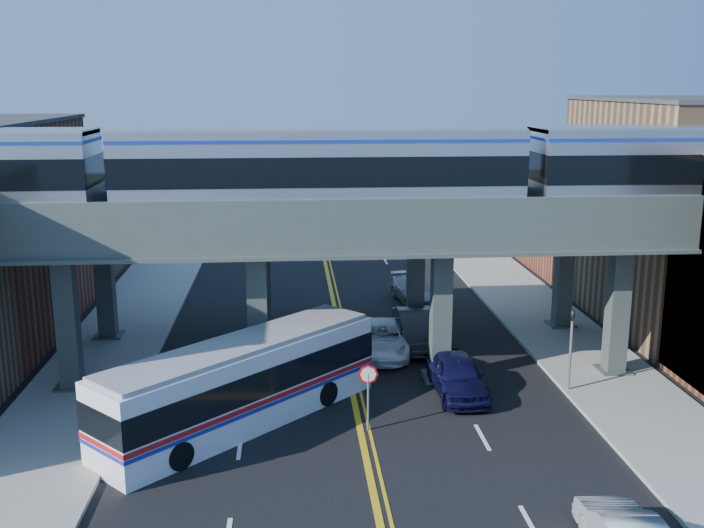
{
  "coord_description": "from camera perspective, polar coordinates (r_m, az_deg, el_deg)",
  "views": [
    {
      "loc": [
        -2.52,
        -24.59,
        12.89
      ],
      "look_at": [
        0.04,
        7.44,
        5.49
      ],
      "focal_mm": 40.0,
      "sensor_mm": 36.0,
      "label": 1
    }
  ],
  "objects": [
    {
      "name": "car_lane_c",
      "position": [
        38.43,
        2.22,
        -5.44
      ],
      "size": [
        3.14,
        5.76,
        1.53
      ],
      "primitive_type": "imported",
      "rotation": [
        0.0,
        0.0,
        -0.11
      ],
      "color": "white",
      "rests_on": "ground"
    },
    {
      "name": "elevated_viaduct_far",
      "position": [
        40.19,
        -0.92,
        3.77
      ],
      "size": [
        52.0,
        3.6,
        7.4
      ],
      "color": "#3A4340",
      "rests_on": "ground"
    },
    {
      "name": "elevated_viaduct_near",
      "position": [
        33.31,
        -0.15,
        1.85
      ],
      "size": [
        52.0,
        3.6,
        7.4
      ],
      "color": "#3A4340",
      "rests_on": "ground"
    },
    {
      "name": "car_lane_a",
      "position": [
        33.81,
        7.65,
        -8.03
      ],
      "size": [
        2.09,
        5.0,
        1.69
      ],
      "primitive_type": "imported",
      "rotation": [
        0.0,
        0.0,
        0.02
      ],
      "color": "black",
      "rests_on": "ground"
    },
    {
      "name": "traffic_signal",
      "position": [
        34.43,
        15.65,
        -5.45
      ],
      "size": [
        0.15,
        0.18,
        4.1
      ],
      "color": "slate",
      "rests_on": "ground"
    },
    {
      "name": "transit_bus",
      "position": [
        30.79,
        -7.99,
        -8.63
      ],
      "size": [
        10.72,
        10.49,
        3.16
      ],
      "rotation": [
        0.0,
        0.0,
        0.77
      ],
      "color": "white",
      "rests_on": "ground"
    },
    {
      "name": "sidewalk_west",
      "position": [
        37.96,
        -18.12,
        -7.43
      ],
      "size": [
        5.0,
        70.0,
        0.16
      ],
      "primitive_type": "cube",
      "color": "gray",
      "rests_on": "ground"
    },
    {
      "name": "building_west_c",
      "position": [
        56.63,
        -20.93,
        3.08
      ],
      "size": [
        8.0,
        10.0,
        8.0
      ],
      "primitive_type": "cube",
      "color": "olive",
      "rests_on": "ground"
    },
    {
      "name": "building_east_c",
      "position": [
        58.18,
        16.71,
        4.13
      ],
      "size": [
        8.0,
        10.0,
        9.0
      ],
      "primitive_type": "cube",
      "color": "brown",
      "rests_on": "ground"
    },
    {
      "name": "building_east_b",
      "position": [
        46.23,
        22.58,
        3.4
      ],
      "size": [
        8.0,
        14.0,
        12.0
      ],
      "primitive_type": "cube",
      "color": "olive",
      "rests_on": "ground"
    },
    {
      "name": "ground",
      "position": [
        27.88,
        1.17,
        -14.58
      ],
      "size": [
        120.0,
        120.0,
        0.0
      ],
      "primitive_type": "plane",
      "color": "black",
      "rests_on": "ground"
    },
    {
      "name": "stop_sign",
      "position": [
        29.89,
        1.19,
        -8.91
      ],
      "size": [
        0.76,
        0.09,
        2.63
      ],
      "color": "slate",
      "rests_on": "ground"
    },
    {
      "name": "car_lane_b",
      "position": [
        39.62,
        4.78,
        -4.73
      ],
      "size": [
        1.91,
        5.36,
        1.76
      ],
      "primitive_type": "imported",
      "rotation": [
        0.0,
        0.0,
        0.01
      ],
      "color": "#343437",
      "rests_on": "ground"
    },
    {
      "name": "transit_train",
      "position": [
        32.8,
        -2.36,
        6.94
      ],
      "size": [
        51.82,
        3.25,
        3.8
      ],
      "color": "black",
      "rests_on": "elevated_viaduct_near"
    },
    {
      "name": "sidewalk_east",
      "position": [
        39.46,
        16.63,
        -6.54
      ],
      "size": [
        5.0,
        70.0,
        0.16
      ],
      "primitive_type": "cube",
      "color": "gray",
      "rests_on": "ground"
    },
    {
      "name": "car_lane_d",
      "position": [
        47.33,
        4.59,
        -1.96
      ],
      "size": [
        2.66,
        5.27,
        1.47
      ],
      "primitive_type": "imported",
      "rotation": [
        0.0,
        0.0,
        0.12
      ],
      "color": "#9C9BA0",
      "rests_on": "ground"
    }
  ]
}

